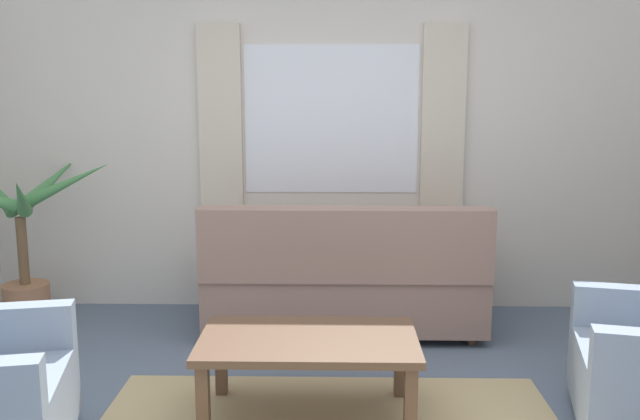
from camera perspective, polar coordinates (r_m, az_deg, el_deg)
wall_back at (r=5.20m, az=0.96°, el=5.97°), size 5.32×0.12×2.60m
window_with_curtains at (r=5.11m, az=0.96°, el=7.59°), size 1.98×0.07×1.40m
couch at (r=4.73m, az=2.05°, el=-5.92°), size 1.90×0.82×0.92m
coffee_table at (r=3.50m, az=-0.98°, el=-11.50°), size 1.10×0.64×0.44m
potted_plant at (r=5.23m, az=-23.34°, el=-3.20°), size 1.10×1.08×1.22m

